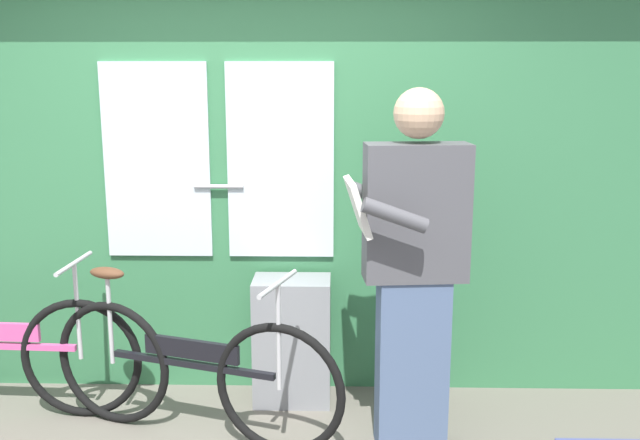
{
  "coord_description": "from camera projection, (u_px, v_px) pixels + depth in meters",
  "views": [
    {
      "loc": [
        0.46,
        -2.67,
        1.86
      ],
      "look_at": [
        0.38,
        0.86,
        1.11
      ],
      "focal_mm": 39.56,
      "sensor_mm": 36.0,
      "label": 1
    }
  ],
  "objects": [
    {
      "name": "passenger_reading_newspaper",
      "position": [
        413.0,
        264.0,
        3.4
      ],
      "size": [
        0.6,
        0.54,
        1.79
      ],
      "rotation": [
        0.0,
        0.0,
        3.23
      ],
      "color": "slate",
      "rests_on": "ground_plane"
    },
    {
      "name": "trash_bin_by_wall",
      "position": [
        292.0,
        340.0,
        4.0
      ],
      "size": [
        0.43,
        0.28,
        0.73
      ],
      "primitive_type": "cube",
      "color": "gray",
      "rests_on": "ground_plane"
    },
    {
      "name": "bicycle_leaning_behind",
      "position": [
        191.0,
        371.0,
        3.59
      ],
      "size": [
        1.57,
        0.64,
        0.89
      ],
      "rotation": [
        0.0,
        0.0,
        -0.31
      ],
      "color": "black",
      "rests_on": "ground_plane"
    },
    {
      "name": "train_door_wall",
      "position": [
        254.0,
        181.0,
        4.03
      ],
      "size": [
        4.74,
        0.28,
        2.39
      ],
      "color": "#387A4C",
      "rests_on": "ground_plane"
    }
  ]
}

